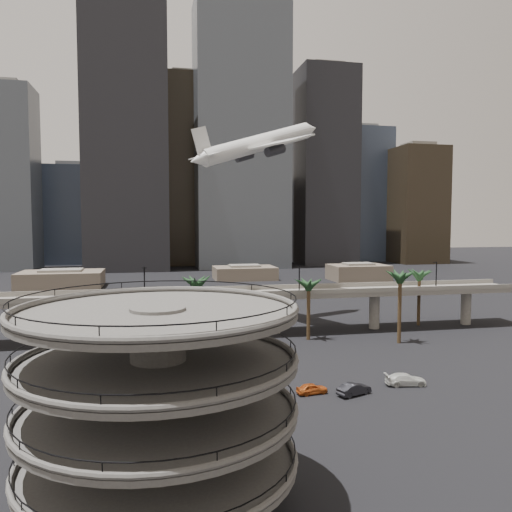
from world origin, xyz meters
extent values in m
plane|color=black|center=(0.00, 0.00, 0.00)|extent=(700.00, 700.00, 0.00)
cylinder|color=#4C4A47|center=(-13.00, -4.00, 8.00)|extent=(4.40, 4.40, 16.50)
cylinder|color=#4C4A47|center=(-13.00, -4.00, 3.77)|extent=(22.00, 22.00, 0.45)
torus|color=#4C4A47|center=(-13.00, -4.00, 4.25)|extent=(22.20, 22.20, 0.50)
torus|color=black|center=(-13.00, -4.00, 5.05)|extent=(21.80, 21.80, 0.10)
cylinder|color=#4C4A47|center=(-13.00, -4.00, 7.78)|extent=(22.00, 22.00, 0.45)
torus|color=#4C4A47|center=(-13.00, -4.00, 8.25)|extent=(22.20, 22.20, 0.50)
torus|color=black|center=(-13.00, -4.00, 9.05)|extent=(21.80, 21.80, 0.10)
cylinder|color=#4C4A47|center=(-13.00, -4.00, 11.78)|extent=(22.00, 22.00, 0.45)
torus|color=#4C4A47|center=(-13.00, -4.00, 12.25)|extent=(22.20, 22.20, 0.50)
torus|color=black|center=(-13.00, -4.00, 13.05)|extent=(21.80, 21.80, 0.10)
cylinder|color=#4C4A47|center=(-13.00, -4.00, 15.78)|extent=(22.00, 22.00, 0.45)
torus|color=#4C4A47|center=(-13.00, -4.00, 16.25)|extent=(22.20, 22.20, 0.50)
torus|color=black|center=(-13.00, -4.00, 17.05)|extent=(21.80, 21.80, 0.10)
cube|color=slate|center=(0.00, 55.00, 8.00)|extent=(130.00, 9.00, 0.90)
cube|color=slate|center=(0.00, 50.50, 8.90)|extent=(130.00, 0.30, 1.00)
cube|color=slate|center=(0.00, 59.50, 8.90)|extent=(130.00, 0.30, 1.00)
cylinder|color=slate|center=(-33.00, 55.00, 3.80)|extent=(2.20, 2.20, 8.00)
cylinder|color=slate|center=(-11.00, 55.00, 3.80)|extent=(2.20, 2.20, 8.00)
cylinder|color=slate|center=(11.00, 55.00, 3.80)|extent=(2.20, 2.20, 8.00)
cylinder|color=slate|center=(33.00, 55.00, 3.80)|extent=(2.20, 2.20, 8.00)
cylinder|color=slate|center=(55.00, 55.00, 3.80)|extent=(2.20, 2.20, 8.00)
cylinder|color=black|center=(-15.00, 51.00, 11.50)|extent=(0.24, 0.24, 6.00)
cylinder|color=black|center=(15.00, 51.00, 11.50)|extent=(0.24, 0.24, 6.00)
cylinder|color=black|center=(45.00, 51.00, 11.50)|extent=(0.24, 0.24, 6.00)
cylinder|color=#47351E|center=(-6.00, 44.00, 6.08)|extent=(0.70, 0.70, 12.15)
ellipsoid|color=#1A391C|center=(-6.00, 44.00, 12.55)|extent=(4.40, 4.40, 2.00)
cylinder|color=#47351E|center=(16.00, 48.00, 5.40)|extent=(0.70, 0.70, 10.80)
ellipsoid|color=#1A391C|center=(16.00, 48.00, 11.20)|extent=(4.40, 4.40, 2.00)
cylinder|color=#47351E|center=(32.00, 42.00, 6.30)|extent=(0.70, 0.70, 12.60)
ellipsoid|color=#1A391C|center=(32.00, 42.00, 13.00)|extent=(4.40, 4.40, 2.00)
cylinder|color=#47351E|center=(44.00, 56.00, 5.62)|extent=(0.70, 0.70, 11.25)
ellipsoid|color=#1A391C|center=(44.00, 56.00, 11.65)|extent=(4.40, 4.40, 2.00)
cube|color=brown|center=(-45.00, 140.00, 2.75)|extent=(28.00, 18.00, 5.50)
cube|color=slate|center=(-45.00, 140.00, 5.90)|extent=(14.00, 9.00, 0.80)
cube|color=brown|center=(22.00, 150.00, 2.50)|extent=(24.00, 16.00, 5.00)
cube|color=slate|center=(22.00, 150.00, 5.40)|extent=(12.00, 8.00, 0.80)
cube|color=brown|center=(65.00, 138.00, 3.00)|extent=(22.00, 15.00, 6.00)
cube|color=slate|center=(65.00, 138.00, 6.40)|extent=(11.00, 7.50, 0.80)
cube|color=#4B5158|center=(-80.00, 210.00, 42.63)|extent=(26.00, 24.00, 85.26)
cube|color=slate|center=(-80.00, 210.00, 86.46)|extent=(14.30, 13.20, 2.40)
cube|color=#354053|center=(-55.00, 245.00, 26.23)|extent=(30.00, 30.00, 52.47)
cube|color=slate|center=(-55.00, 245.00, 53.67)|extent=(16.50, 16.50, 2.40)
cube|color=black|center=(-25.00, 200.00, 60.12)|extent=(38.00, 30.00, 120.24)
cube|color=slate|center=(-25.00, 200.00, 121.44)|extent=(20.90, 16.50, 2.40)
cube|color=black|center=(5.00, 225.00, 49.19)|extent=(28.00, 26.00, 98.38)
cube|color=slate|center=(5.00, 225.00, 99.58)|extent=(15.40, 14.30, 2.40)
cube|color=#4B5158|center=(30.00, 205.00, 65.59)|extent=(45.00, 32.00, 131.17)
cube|color=gray|center=(55.00, 240.00, 22.96)|extent=(24.00, 24.00, 45.91)
cube|color=slate|center=(55.00, 240.00, 47.11)|extent=(13.20, 13.20, 2.40)
cube|color=black|center=(78.00, 215.00, 51.92)|extent=(30.00, 28.00, 103.84)
cube|color=slate|center=(78.00, 215.00, 105.04)|extent=(16.50, 15.40, 2.40)
cube|color=#354053|center=(105.00, 235.00, 38.26)|extent=(34.00, 30.00, 76.52)
cube|color=slate|center=(105.00, 235.00, 77.72)|extent=(18.70, 16.50, 2.40)
cube|color=black|center=(130.00, 210.00, 31.70)|extent=(26.00, 26.00, 63.40)
cube|color=slate|center=(130.00, 210.00, 64.60)|extent=(14.30, 14.30, 2.40)
cube|color=gray|center=(18.00, 260.00, 20.77)|extent=(22.00, 22.00, 41.54)
cube|color=slate|center=(18.00, 260.00, 42.74)|extent=(12.10, 12.10, 2.40)
cylinder|color=silver|center=(10.50, 68.79, 40.66)|extent=(28.70, 15.83, 12.47)
cone|color=silver|center=(24.94, 75.36, 45.52)|extent=(5.88, 5.46, 4.78)
cone|color=silver|center=(-3.93, 62.23, 35.80)|extent=(5.59, 5.01, 4.37)
cube|color=silver|center=(9.74, 68.45, 39.73)|extent=(19.44, 32.02, 2.40)
cube|color=silver|center=(-2.18, 63.03, 36.84)|extent=(6.73, 10.79, 1.01)
cube|color=silver|center=(-2.98, 62.66, 39.70)|extent=(4.71, 2.41, 6.63)
cylinder|color=#28282D|center=(8.17, 74.20, 38.46)|extent=(5.37, 3.99, 3.36)
cylinder|color=#28282D|center=(13.04, 63.48, 38.46)|extent=(5.37, 3.99, 3.36)
imported|color=#B7511A|center=(7.19, 18.67, 0.72)|extent=(4.40, 2.22, 1.44)
imported|color=black|center=(12.51, 17.13, 0.80)|extent=(5.16, 3.30, 1.61)
imported|color=silver|center=(21.17, 19.38, 0.83)|extent=(5.97, 3.10, 1.65)
camera|label=1|loc=(-13.26, -43.52, 23.01)|focal=35.00mm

